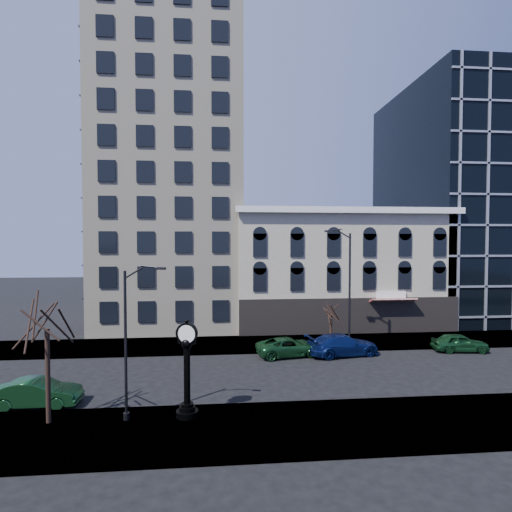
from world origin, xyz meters
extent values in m
plane|color=black|center=(0.00, 0.00, 0.00)|extent=(160.00, 160.00, 0.00)
cube|color=gray|center=(0.00, 8.00, 0.06)|extent=(160.00, 6.00, 0.12)
cube|color=gray|center=(0.00, -8.00, 0.06)|extent=(160.00, 6.00, 0.12)
cube|color=beige|center=(-6.00, 19.00, 19.00)|extent=(15.00, 15.00, 38.00)
cube|color=#B7AF97|center=(12.00, 16.00, 6.00)|extent=(22.00, 10.00, 12.00)
cube|color=white|center=(12.00, 10.80, 12.20)|extent=(22.60, 0.80, 0.60)
cube|color=black|center=(12.00, 10.95, 1.80)|extent=(22.00, 0.30, 3.60)
cube|color=maroon|center=(16.00, 10.40, 3.40)|extent=(4.50, 1.18, 0.55)
cube|color=black|center=(32.00, 21.00, 14.00)|extent=(20.00, 20.00, 28.00)
cylinder|color=black|center=(-2.51, -6.47, 0.28)|extent=(1.14, 1.14, 0.31)
cylinder|color=black|center=(-2.51, -6.47, 0.54)|extent=(0.83, 0.83, 0.21)
cylinder|color=black|center=(-2.51, -6.47, 0.72)|extent=(0.62, 0.62, 0.17)
cylinder|color=black|center=(-2.51, -6.47, 2.30)|extent=(0.33, 0.33, 3.01)
sphere|color=black|center=(-2.51, -6.47, 3.91)|extent=(0.58, 0.58, 0.58)
cube|color=black|center=(-2.51, -6.47, 4.01)|extent=(0.96, 0.49, 0.26)
cylinder|color=black|center=(-2.51, -6.47, 4.43)|extent=(1.13, 0.63, 1.08)
cylinder|color=white|center=(-2.51, -6.64, 4.43)|extent=(0.88, 0.28, 0.91)
cylinder|color=white|center=(-2.51, -6.29, 4.43)|extent=(0.88, 0.28, 0.91)
sphere|color=black|center=(-2.51, -6.47, 5.05)|extent=(0.21, 0.21, 0.21)
cylinder|color=black|center=(-5.54, -6.56, 3.89)|extent=(0.14, 0.14, 7.54)
cylinder|color=black|center=(-5.54, -6.56, 0.30)|extent=(0.32, 0.32, 0.35)
cube|color=black|center=(-3.93, -6.99, 7.79)|extent=(0.52, 0.31, 0.12)
cylinder|color=black|center=(10.28, 6.28, 4.98)|extent=(0.18, 0.18, 9.72)
cylinder|color=black|center=(10.28, 6.28, 0.35)|extent=(0.41, 0.41, 0.45)
cube|color=black|center=(8.13, 6.27, 10.01)|extent=(0.62, 0.25, 0.16)
cylinder|color=#312018|center=(-9.32, -6.55, 2.47)|extent=(0.23, 0.23, 4.70)
cylinder|color=#312018|center=(9.05, 7.64, 1.38)|extent=(0.23, 0.23, 2.52)
imported|color=#143F1E|center=(-10.90, -4.14, 0.76)|extent=(4.60, 1.65, 1.51)
imported|color=#143F1E|center=(4.67, 4.25, 0.73)|extent=(5.57, 3.27, 1.46)
imported|color=#0C194C|center=(8.98, 4.02, 0.85)|extent=(6.19, 3.38, 1.70)
imported|color=#143F1E|center=(18.99, 4.19, 0.75)|extent=(4.56, 2.25, 1.50)
camera|label=1|loc=(-0.83, -26.91, 9.08)|focal=28.00mm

